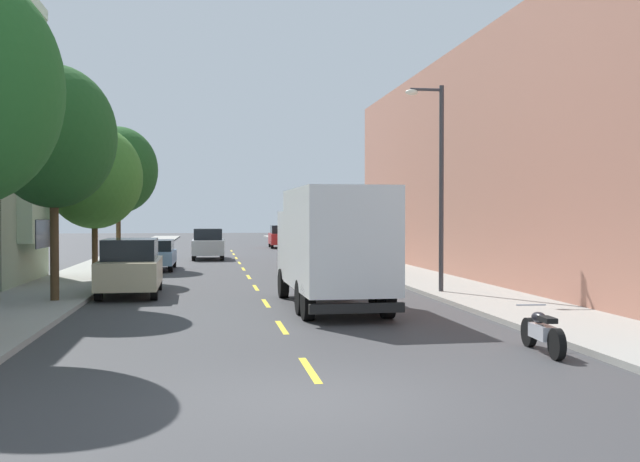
{
  "coord_description": "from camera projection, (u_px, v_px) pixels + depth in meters",
  "views": [
    {
      "loc": [
        -1.75,
        -10.73,
        2.7
      ],
      "look_at": [
        3.23,
        22.12,
        2.04
      ],
      "focal_mm": 41.29,
      "sensor_mm": 36.0,
      "label": 1
    }
  ],
  "objects": [
    {
      "name": "parked_wagon_orange",
      "position": [
        329.0,
        252.0,
        38.72
      ],
      "size": [
        1.92,
        4.74,
        1.5
      ],
      "color": "orange",
      "rests_on": "ground_plane"
    },
    {
      "name": "street_tree_second",
      "position": [
        54.0,
        137.0,
        22.31
      ],
      "size": [
        3.77,
        3.77,
        7.17
      ],
      "color": "#47331E",
      "rests_on": "sidewalk_left"
    },
    {
      "name": "street_lamp",
      "position": [
        437.0,
        173.0,
        25.0
      ],
      "size": [
        1.35,
        0.28,
        7.0
      ],
      "color": "#38383D",
      "rests_on": "sidewalk_right"
    },
    {
      "name": "parked_hatchback_forest",
      "position": [
        353.0,
        263.0,
        30.86
      ],
      "size": [
        1.81,
        4.03,
        1.5
      ],
      "color": "#194C28",
      "rests_on": "ground_plane"
    },
    {
      "name": "parked_wagon_sky",
      "position": [
        156.0,
        254.0,
        37.09
      ],
      "size": [
        1.84,
        4.71,
        1.5
      ],
      "color": "#7A9EC6",
      "rests_on": "ground_plane"
    },
    {
      "name": "lane_centerline_dashes",
      "position": [
        246.0,
        273.0,
        35.14
      ],
      "size": [
        0.14,
        47.2,
        0.01
      ],
      "color": "yellow",
      "rests_on": "ground_plane"
    },
    {
      "name": "parked_motorcycle",
      "position": [
        542.0,
        332.0,
        14.49
      ],
      "size": [
        0.62,
        2.05,
        0.9
      ],
      "color": "black",
      "rests_on": "ground_plane"
    },
    {
      "name": "parked_suv_red",
      "position": [
        281.0,
        236.0,
        62.98
      ],
      "size": [
        2.08,
        4.85,
        1.93
      ],
      "color": "#AD1E1E",
      "rests_on": "ground_plane"
    },
    {
      "name": "ground_plane",
      "position": [
        241.0,
        265.0,
        40.58
      ],
      "size": [
        160.0,
        160.0,
        0.0
      ],
      "primitive_type": "plane",
      "color": "#38383A"
    },
    {
      "name": "street_tree_farthest",
      "position": [
        118.0,
        170.0,
        38.15
      ],
      "size": [
        4.08,
        4.08,
        7.23
      ],
      "color": "#47331E",
      "rests_on": "sidewalk_left"
    },
    {
      "name": "apartment_block_opposite",
      "position": [
        560.0,
        165.0,
        32.64
      ],
      "size": [
        10.0,
        36.0,
        9.93
      ],
      "primitive_type": "cube",
      "color": "#B27560",
      "rests_on": "ground_plane"
    },
    {
      "name": "street_tree_third",
      "position": [
        94.0,
        177.0,
        30.25
      ],
      "size": [
        3.91,
        3.91,
        6.3
      ],
      "color": "#47331E",
      "rests_on": "sidewalk_left"
    },
    {
      "name": "sidewalk_right",
      "position": [
        375.0,
        265.0,
        39.66
      ],
      "size": [
        3.2,
        120.0,
        0.14
      ],
      "primitive_type": "cube",
      "color": "#99968E",
      "rests_on": "ground_plane"
    },
    {
      "name": "sidewalk_left",
      "position": [
        103.0,
        268.0,
        37.54
      ],
      "size": [
        3.2,
        120.0,
        0.14
      ],
      "primitive_type": "cube",
      "color": "#99968E",
      "rests_on": "ground_plane"
    },
    {
      "name": "delivery_box_truck",
      "position": [
        332.0,
        242.0,
        21.44
      ],
      "size": [
        2.52,
        7.53,
        3.48
      ],
      "color": "white",
      "rests_on": "ground_plane"
    },
    {
      "name": "parked_suv_champagne",
      "position": [
        131.0,
        266.0,
        25.07
      ],
      "size": [
        2.06,
        4.84,
        1.93
      ],
      "color": "tan",
      "rests_on": "ground_plane"
    },
    {
      "name": "moving_silver_sedan",
      "position": [
        208.0,
        244.0,
        46.26
      ],
      "size": [
        1.95,
        4.8,
        1.93
      ],
      "color": "#B2B5BA",
      "rests_on": "ground_plane"
    }
  ]
}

